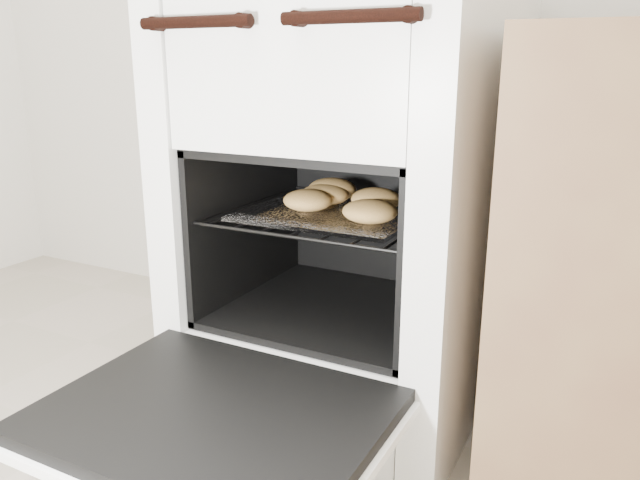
% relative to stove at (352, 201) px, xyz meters
% --- Properties ---
extents(stove, '(0.64, 0.71, 0.98)m').
position_rel_stove_xyz_m(stove, '(0.00, 0.00, 0.00)').
color(stove, white).
rests_on(stove, ground).
extents(oven_door, '(0.57, 0.45, 0.04)m').
position_rel_stove_xyz_m(oven_door, '(0.00, -0.54, -0.26)').
color(oven_door, black).
rests_on(oven_door, stove).
extents(oven_rack, '(0.46, 0.45, 0.01)m').
position_rel_stove_xyz_m(oven_rack, '(-0.00, -0.07, -0.01)').
color(oven_rack, black).
rests_on(oven_rack, stove).
extents(foil_sheet, '(0.36, 0.32, 0.01)m').
position_rel_stove_xyz_m(foil_sheet, '(0.00, -0.09, -0.01)').
color(foil_sheet, silver).
rests_on(foil_sheet, oven_rack).
extents(baked_rolls, '(0.30, 0.29, 0.05)m').
position_rel_stove_xyz_m(baked_rolls, '(0.01, -0.07, 0.02)').
color(baked_rolls, '#DEB059').
rests_on(baked_rolls, foil_sheet).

